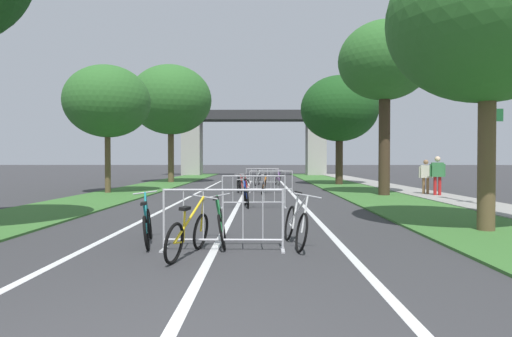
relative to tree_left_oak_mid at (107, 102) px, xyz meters
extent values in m
cube|color=#386B2D|center=(0.74, 3.98, -4.24)|extent=(3.08, 49.96, 0.05)
cube|color=#386B2D|center=(11.95, 3.98, -4.24)|extent=(3.08, 49.96, 0.05)
cube|color=gray|center=(14.48, 3.98, -4.23)|extent=(1.97, 49.96, 0.08)
cube|color=silver|center=(6.35, -2.01, -4.27)|extent=(0.14, 28.90, 0.01)
cube|color=silver|center=(8.58, -2.01, -4.27)|extent=(0.14, 28.90, 0.01)
cube|color=silver|center=(4.11, -2.01, -4.27)|extent=(0.14, 28.90, 0.01)
cube|color=#2D2D30|center=(6.35, 24.82, 1.98)|extent=(20.35, 2.94, 0.96)
cube|color=#9E9B93|center=(-0.19, 24.82, -1.38)|extent=(1.94, 2.40, 5.77)
cube|color=#9E9B93|center=(12.88, 24.82, -1.38)|extent=(1.94, 2.40, 5.77)
cylinder|color=brown|center=(0.00, 0.00, -2.86)|extent=(0.26, 0.26, 2.81)
ellipsoid|color=#2D6628|center=(0.00, 0.00, 0.01)|extent=(3.92, 3.92, 3.33)
cylinder|color=brown|center=(0.88, 9.54, -2.45)|extent=(0.41, 0.41, 3.63)
ellipsoid|color=#2D6628|center=(0.88, 9.54, 1.47)|extent=(5.62, 5.62, 4.77)
cylinder|color=brown|center=(11.94, -10.41, -2.78)|extent=(0.35, 0.35, 2.98)
ellipsoid|color=#2D6628|center=(11.94, -10.41, 0.28)|extent=(4.18, 4.18, 3.55)
cylinder|color=#3D2D1E|center=(12.46, -1.23, -2.10)|extent=(0.48, 0.48, 4.35)
ellipsoid|color=#2D6628|center=(12.46, -1.23, 1.57)|extent=(3.97, 3.97, 3.37)
cylinder|color=#3D2D1E|center=(12.05, 7.06, -2.77)|extent=(0.46, 0.46, 2.99)
ellipsoid|color=#194719|center=(12.05, 7.06, 0.54)|extent=(4.85, 4.85, 4.12)
cylinder|color=#1E4C23|center=(14.52, -5.86, -1.56)|extent=(0.14, 0.14, 5.42)
sphere|color=white|center=(14.52, -5.86, 1.27)|extent=(0.32, 0.32, 0.32)
cube|color=#195128|center=(14.54, -5.98, -1.29)|extent=(0.56, 0.03, 0.40)
cylinder|color=#ADADB2|center=(5.49, -12.26, -3.74)|extent=(0.04, 0.04, 1.05)
cube|color=#ADADB2|center=(5.49, -12.26, -4.25)|extent=(0.06, 0.44, 0.03)
cylinder|color=#ADADB2|center=(7.52, -12.28, -3.74)|extent=(0.04, 0.04, 1.05)
cube|color=#ADADB2|center=(7.52, -12.28, -4.25)|extent=(0.06, 0.44, 0.03)
cylinder|color=#ADADB2|center=(6.50, -12.27, -3.24)|extent=(2.03, 0.06, 0.04)
cylinder|color=#ADADB2|center=(6.50, -12.27, -4.09)|extent=(2.03, 0.06, 0.04)
cylinder|color=#ADADB2|center=(5.82, -12.27, -3.65)|extent=(0.02, 0.02, 0.87)
cylinder|color=#ADADB2|center=(6.16, -12.27, -3.65)|extent=(0.02, 0.02, 0.87)
cylinder|color=#ADADB2|center=(6.50, -12.27, -3.65)|extent=(0.02, 0.02, 0.87)
cylinder|color=#ADADB2|center=(6.84, -12.27, -3.65)|extent=(0.02, 0.02, 0.87)
cylinder|color=#ADADB2|center=(7.18, -12.28, -3.65)|extent=(0.02, 0.02, 0.87)
cylinder|color=#ADADB2|center=(5.89, -5.86, -3.74)|extent=(0.04, 0.04, 1.05)
cube|color=#ADADB2|center=(5.89, -5.86, -4.25)|extent=(0.08, 0.44, 0.03)
cylinder|color=#ADADB2|center=(7.92, -5.77, -3.74)|extent=(0.04, 0.04, 1.05)
cube|color=#ADADB2|center=(7.92, -5.77, -4.25)|extent=(0.08, 0.44, 0.03)
cylinder|color=#ADADB2|center=(6.90, -5.82, -3.24)|extent=(2.03, 0.13, 0.04)
cylinder|color=#ADADB2|center=(6.90, -5.82, -4.09)|extent=(2.03, 0.13, 0.04)
cylinder|color=#ADADB2|center=(6.23, -5.85, -3.65)|extent=(0.02, 0.02, 0.87)
cylinder|color=#ADADB2|center=(6.56, -5.83, -3.65)|extent=(0.02, 0.02, 0.87)
cylinder|color=#ADADB2|center=(6.90, -5.82, -3.65)|extent=(0.02, 0.02, 0.87)
cylinder|color=#ADADB2|center=(7.24, -5.80, -3.65)|extent=(0.02, 0.02, 0.87)
cylinder|color=#ADADB2|center=(7.58, -5.79, -3.65)|extent=(0.02, 0.02, 0.87)
cylinder|color=#ADADB2|center=(6.59, 0.67, -3.74)|extent=(0.04, 0.04, 1.05)
cube|color=#ADADB2|center=(6.59, 0.67, -4.25)|extent=(0.08, 0.44, 0.03)
cylinder|color=#ADADB2|center=(8.62, 0.60, -3.74)|extent=(0.04, 0.04, 1.05)
cube|color=#ADADB2|center=(8.62, 0.60, -4.25)|extent=(0.08, 0.44, 0.03)
cylinder|color=#ADADB2|center=(7.61, 0.63, -3.24)|extent=(2.03, 0.11, 0.04)
cylinder|color=#ADADB2|center=(7.61, 0.63, -4.09)|extent=(2.03, 0.11, 0.04)
cylinder|color=#ADADB2|center=(6.93, 0.66, -3.65)|extent=(0.02, 0.02, 0.87)
cylinder|color=#ADADB2|center=(7.27, 0.64, -3.65)|extent=(0.02, 0.02, 0.87)
cylinder|color=#ADADB2|center=(7.61, 0.63, -3.65)|extent=(0.02, 0.02, 0.87)
cylinder|color=#ADADB2|center=(7.95, 0.62, -3.65)|extent=(0.02, 0.02, 0.87)
cylinder|color=#ADADB2|center=(8.28, 0.61, -3.65)|extent=(0.02, 0.02, 0.87)
cylinder|color=#ADADB2|center=(6.19, 7.14, -3.74)|extent=(0.04, 0.04, 1.05)
cube|color=#ADADB2|center=(6.19, 7.14, -4.25)|extent=(0.08, 0.44, 0.03)
cylinder|color=#ADADB2|center=(8.21, 7.03, -3.74)|extent=(0.04, 0.04, 1.05)
cube|color=#ADADB2|center=(8.21, 7.03, -4.25)|extent=(0.08, 0.44, 0.03)
cylinder|color=#ADADB2|center=(7.20, 7.08, -3.24)|extent=(2.03, 0.16, 0.04)
cylinder|color=#ADADB2|center=(7.20, 7.08, -4.09)|extent=(2.03, 0.16, 0.04)
cylinder|color=#ADADB2|center=(6.52, 7.12, -3.65)|extent=(0.02, 0.02, 0.87)
cylinder|color=#ADADB2|center=(6.86, 7.10, -3.65)|extent=(0.02, 0.02, 0.87)
cylinder|color=#ADADB2|center=(7.20, 7.08, -3.65)|extent=(0.02, 0.02, 0.87)
cylinder|color=#ADADB2|center=(7.54, 7.07, -3.65)|extent=(0.02, 0.02, 0.87)
cylinder|color=#ADADB2|center=(7.88, 7.05, -3.65)|extent=(0.02, 0.02, 0.87)
torus|color=black|center=(6.81, 6.05, -3.93)|extent=(0.23, 0.69, 0.68)
torus|color=black|center=(7.01, 7.06, -3.93)|extent=(0.23, 0.69, 0.68)
cylinder|color=#B7B7BC|center=(6.93, 6.53, -3.65)|extent=(0.29, 0.98, 0.59)
cylinder|color=#B7B7BC|center=(6.90, 6.34, -3.65)|extent=(0.10, 0.13, 0.67)
cylinder|color=#B7B7BC|center=(6.84, 6.22, -3.96)|extent=(0.09, 0.33, 0.08)
cylinder|color=#B7B7BC|center=(7.03, 7.03, -3.65)|extent=(0.09, 0.10, 0.56)
cube|color=black|center=(6.92, 6.29, -3.31)|extent=(0.15, 0.26, 0.06)
cylinder|color=#99999E|center=(7.05, 7.00, -3.37)|extent=(0.47, 0.12, 0.08)
torus|color=black|center=(6.53, 0.71, -3.97)|extent=(0.28, 0.62, 0.61)
torus|color=black|center=(6.28, -0.30, -3.97)|extent=(0.28, 0.62, 0.61)
cylinder|color=red|center=(6.36, 0.24, -3.68)|extent=(0.37, 0.97, 0.61)
cylinder|color=red|center=(6.41, 0.43, -3.69)|extent=(0.14, 0.15, 0.64)
cylinder|color=red|center=(6.49, 0.55, -3.99)|extent=(0.10, 0.33, 0.07)
cylinder|color=red|center=(6.24, -0.26, -3.68)|extent=(0.13, 0.12, 0.58)
cube|color=black|center=(6.37, 0.48, -3.38)|extent=(0.16, 0.26, 0.07)
cylinder|color=#99999E|center=(6.20, -0.23, -3.39)|extent=(0.53, 0.15, 0.12)
torus|color=black|center=(6.70, -5.98, -3.94)|extent=(0.18, 0.66, 0.66)
torus|color=black|center=(6.58, -4.94, -3.94)|extent=(0.18, 0.66, 0.66)
cylinder|color=#1E389E|center=(6.62, -5.49, -3.66)|extent=(0.21, 1.01, 0.60)
cylinder|color=#1E389E|center=(6.64, -5.68, -3.67)|extent=(0.10, 0.13, 0.65)
cylinder|color=#1E389E|center=(6.68, -5.81, -3.97)|extent=(0.06, 0.34, 0.08)
cylinder|color=#1E389E|center=(6.56, -4.96, -3.66)|extent=(0.09, 0.10, 0.57)
cube|color=black|center=(6.62, -5.72, -3.35)|extent=(0.13, 0.25, 0.06)
cylinder|color=#99999E|center=(6.54, -4.99, -3.38)|extent=(0.47, 0.08, 0.07)
torus|color=black|center=(5.87, -13.24, -3.96)|extent=(0.26, 0.64, 0.63)
torus|color=black|center=(6.11, -12.20, -3.96)|extent=(0.26, 0.64, 0.63)
cylinder|color=gold|center=(6.02, -12.75, -3.66)|extent=(0.34, 1.01, 0.63)
cylinder|color=gold|center=(5.96, -12.95, -3.74)|extent=(0.09, 0.13, 0.54)
cylinder|color=gold|center=(5.90, -13.08, -3.98)|extent=(0.10, 0.34, 0.07)
cylinder|color=gold|center=(6.14, -12.23, -3.66)|extent=(0.10, 0.11, 0.60)
cube|color=black|center=(5.98, -13.00, -3.47)|extent=(0.16, 0.26, 0.06)
cylinder|color=#99999E|center=(6.17, -12.27, -3.36)|extent=(0.50, 0.14, 0.09)
torus|color=black|center=(7.69, -11.36, -3.93)|extent=(0.24, 0.69, 0.67)
torus|color=black|center=(7.82, -12.44, -3.93)|extent=(0.24, 0.69, 0.67)
cylinder|color=silver|center=(7.81, -11.87, -3.63)|extent=(0.28, 1.04, 0.64)
cylinder|color=silver|center=(7.78, -11.66, -3.66)|extent=(0.16, 0.14, 0.65)
cylinder|color=silver|center=(7.71, -11.54, -3.96)|extent=(0.06, 0.35, 0.08)
cylinder|color=silver|center=(7.87, -12.41, -3.63)|extent=(0.15, 0.11, 0.61)
cube|color=black|center=(7.84, -11.62, -3.34)|extent=(0.13, 0.25, 0.07)
cylinder|color=#99999E|center=(7.93, -12.38, -3.33)|extent=(0.47, 0.08, 0.11)
torus|color=black|center=(6.47, -12.27, -3.96)|extent=(0.21, 0.63, 0.62)
torus|color=black|center=(6.39, -11.25, -3.96)|extent=(0.21, 0.63, 0.62)
cylinder|color=#1E7238|center=(6.38, -11.79, -3.69)|extent=(0.22, 0.98, 0.57)
cylinder|color=#1E7238|center=(6.40, -11.98, -3.70)|extent=(0.15, 0.13, 0.61)
cylinder|color=#1E7238|center=(6.46, -12.10, -3.98)|extent=(0.05, 0.33, 0.07)
cylinder|color=#1E7238|center=(6.34, -11.28, -3.69)|extent=(0.14, 0.10, 0.54)
cube|color=black|center=(6.35, -12.02, -3.40)|extent=(0.13, 0.25, 0.07)
cylinder|color=#99999E|center=(6.30, -11.31, -3.42)|extent=(0.50, 0.07, 0.12)
torus|color=black|center=(7.21, -0.46, -3.96)|extent=(0.19, 0.63, 0.61)
torus|color=black|center=(7.31, 0.62, -3.96)|extent=(0.19, 0.63, 0.61)
cylinder|color=orange|center=(7.30, 0.05, -3.69)|extent=(0.22, 1.05, 0.57)
cylinder|color=orange|center=(7.28, -0.16, -3.70)|extent=(0.14, 0.13, 0.61)
cylinder|color=orange|center=(7.22, -0.29, -3.98)|extent=(0.05, 0.35, 0.07)
cylinder|color=orange|center=(7.35, 0.59, -3.69)|extent=(0.13, 0.10, 0.54)
cube|color=black|center=(7.33, -0.20, -3.40)|extent=(0.13, 0.25, 0.07)
cylinder|color=#99999E|center=(7.39, 0.56, -3.43)|extent=(0.49, 0.07, 0.11)
torus|color=black|center=(5.19, -12.31, -3.97)|extent=(0.25, 0.61, 0.60)
torus|color=black|center=(4.96, -11.23, -3.97)|extent=(0.25, 0.61, 0.60)
cylinder|color=#197A7F|center=(5.05, -11.80, -3.66)|extent=(0.34, 1.04, 0.64)
cylinder|color=#197A7F|center=(5.10, -12.01, -3.75)|extent=(0.09, 0.14, 0.53)
cylinder|color=#197A7F|center=(5.16, -12.13, -3.99)|extent=(0.10, 0.35, 0.07)
cylinder|color=#197A7F|center=(4.93, -11.27, -3.66)|extent=(0.10, 0.11, 0.61)
cube|color=black|center=(5.08, -12.05, -3.49)|extent=(0.15, 0.26, 0.06)
cylinder|color=#99999E|center=(4.90, -11.30, -3.36)|extent=(0.45, 0.13, 0.08)
torus|color=black|center=(8.24, 6.23, -3.94)|extent=(0.24, 0.68, 0.66)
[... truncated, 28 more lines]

